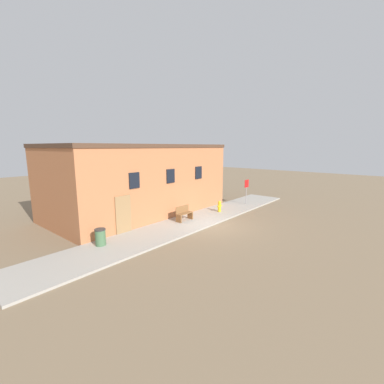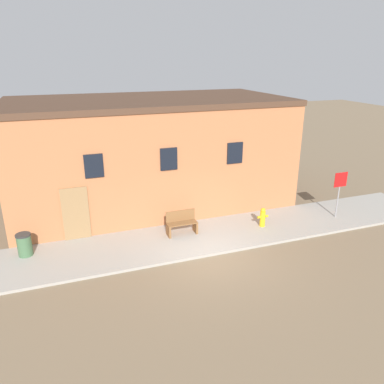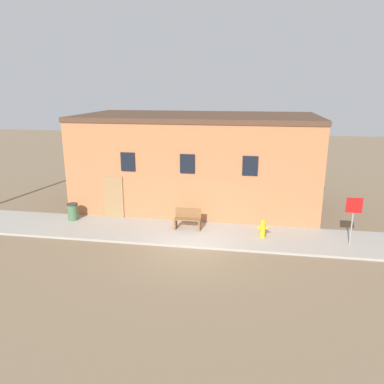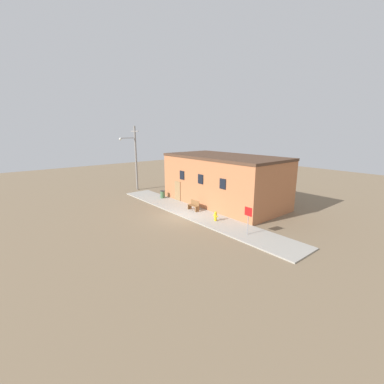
# 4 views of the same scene
# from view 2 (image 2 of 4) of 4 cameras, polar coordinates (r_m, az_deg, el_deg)

# --- Properties ---
(ground_plane) EXTENTS (80.00, 80.00, 0.00)m
(ground_plane) POSITION_cam_2_polar(r_m,az_deg,el_deg) (13.72, 2.91, -9.78)
(ground_plane) COLOR #7A664C
(sidewalk) EXTENTS (21.67, 2.95, 0.10)m
(sidewalk) POSITION_cam_2_polar(r_m,az_deg,el_deg) (14.90, 0.72, -6.97)
(sidewalk) COLOR #9E998E
(sidewalk) RESTS_ON ground
(brick_building) EXTENTS (12.57, 6.41, 5.01)m
(brick_building) POSITION_cam_2_polar(r_m,az_deg,el_deg) (18.02, -6.43, 6.10)
(brick_building) COLOR #B26B42
(brick_building) RESTS_ON ground
(fire_hydrant) EXTENTS (0.48, 0.23, 0.81)m
(fire_hydrant) POSITION_cam_2_polar(r_m,az_deg,el_deg) (15.85, 10.71, -3.78)
(fire_hydrant) COLOR gold
(fire_hydrant) RESTS_ON sidewalk
(stop_sign) EXTENTS (0.64, 0.06, 2.05)m
(stop_sign) POSITION_cam_2_polar(r_m,az_deg,el_deg) (17.31, 21.59, 0.81)
(stop_sign) COLOR gray
(stop_sign) RESTS_ON sidewalk
(bench) EXTENTS (1.20, 0.44, 0.95)m
(bench) POSITION_cam_2_polar(r_m,az_deg,el_deg) (14.92, -1.59, -4.81)
(bench) COLOR brown
(bench) RESTS_ON sidewalk
(trash_bin) EXTENTS (0.52, 0.52, 0.83)m
(trash_bin) POSITION_cam_2_polar(r_m,az_deg,el_deg) (14.66, -24.17, -7.33)
(trash_bin) COLOR #426642
(trash_bin) RESTS_ON sidewalk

